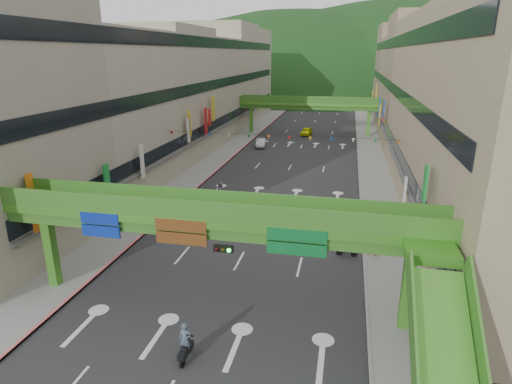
{
  "coord_description": "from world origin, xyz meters",
  "views": [
    {
      "loc": [
        7.22,
        -15.76,
        14.73
      ],
      "look_at": [
        0.0,
        18.0,
        3.5
      ],
      "focal_mm": 30.0,
      "sensor_mm": 36.0,
      "label": 1
    }
  ],
  "objects_px": {
    "overpass_near": "(225,232)",
    "car_silver": "(261,143)",
    "scooter_rider_near": "(185,343)",
    "scooter_rider_mid": "(265,208)",
    "car_yellow": "(306,131)",
    "pedestrian_red": "(374,247)"
  },
  "relations": [
    {
      "from": "scooter_rider_mid",
      "to": "car_yellow",
      "type": "height_order",
      "value": "scooter_rider_mid"
    },
    {
      "from": "scooter_rider_near",
      "to": "car_yellow",
      "type": "distance_m",
      "value": 63.26
    },
    {
      "from": "scooter_rider_near",
      "to": "car_yellow",
      "type": "xyz_separation_m",
      "value": [
        -0.22,
        63.26,
        -0.23
      ]
    },
    {
      "from": "car_silver",
      "to": "scooter_rider_mid",
      "type": "bearing_deg",
      "value": -85.45
    },
    {
      "from": "scooter_rider_mid",
      "to": "car_silver",
      "type": "bearing_deg",
      "value": 102.16
    },
    {
      "from": "scooter_rider_near",
      "to": "car_yellow",
      "type": "height_order",
      "value": "scooter_rider_near"
    },
    {
      "from": "overpass_near",
      "to": "scooter_rider_mid",
      "type": "xyz_separation_m",
      "value": [
        -0.63,
        15.27,
        -4.09
      ]
    },
    {
      "from": "car_yellow",
      "to": "overpass_near",
      "type": "bearing_deg",
      "value": -83.14
    },
    {
      "from": "car_silver",
      "to": "car_yellow",
      "type": "distance_m",
      "value": 13.7
    },
    {
      "from": "scooter_rider_mid",
      "to": "scooter_rider_near",
      "type": "bearing_deg",
      "value": -90.81
    },
    {
      "from": "overpass_near",
      "to": "car_silver",
      "type": "relative_size",
      "value": 6.63
    },
    {
      "from": "scooter_rider_near",
      "to": "pedestrian_red",
      "type": "distance_m",
      "value": 16.81
    },
    {
      "from": "overpass_near",
      "to": "scooter_rider_near",
      "type": "distance_m",
      "value": 6.16
    },
    {
      "from": "scooter_rider_mid",
      "to": "car_yellow",
      "type": "relative_size",
      "value": 0.49
    },
    {
      "from": "overpass_near",
      "to": "car_silver",
      "type": "distance_m",
      "value": 47.5
    },
    {
      "from": "car_silver",
      "to": "overpass_near",
      "type": "bearing_deg",
      "value": -88.61
    },
    {
      "from": "scooter_rider_mid",
      "to": "car_yellow",
      "type": "distance_m",
      "value": 43.61
    },
    {
      "from": "scooter_rider_mid",
      "to": "car_silver",
      "type": "relative_size",
      "value": 0.51
    },
    {
      "from": "overpass_near",
      "to": "car_yellow",
      "type": "height_order",
      "value": "overpass_near"
    },
    {
      "from": "car_silver",
      "to": "car_yellow",
      "type": "height_order",
      "value": "car_yellow"
    },
    {
      "from": "overpass_near",
      "to": "car_silver",
      "type": "bearing_deg",
      "value": 99.01
    },
    {
      "from": "scooter_rider_near",
      "to": "pedestrian_red",
      "type": "bearing_deg",
      "value": 54.44
    }
  ]
}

